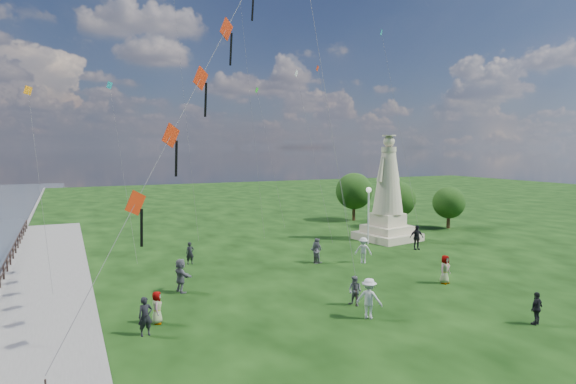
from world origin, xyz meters
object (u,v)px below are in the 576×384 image
lamppost (369,203)px  person_8 (363,250)px  person_7 (317,250)px  person_1 (355,291)px  person_2 (369,298)px  person_5 (181,275)px  statue (388,201)px  person_3 (537,308)px  person_9 (417,237)px  person_10 (157,307)px  person_6 (190,253)px  person_0 (145,316)px  person_4 (445,269)px  person_11 (316,252)px

lamppost → person_8: lamppost is taller
person_7 → person_1: bearing=127.0°
person_2 → person_7: person_2 is taller
person_5 → person_7: size_ratio=1.09×
statue → person_3: statue is taller
person_1 → person_9: bearing=103.0°
person_7 → person_5: bearing=69.2°
person_1 → person_7: size_ratio=0.88×
person_10 → person_6: bearing=-5.5°
person_10 → statue: bearing=-45.6°
person_8 → person_9: (6.33, 1.96, 0.06)m
person_0 → person_4: (17.39, 0.71, 0.01)m
person_3 → person_6: size_ratio=0.99×
person_6 → person_3: bearing=-56.0°
lamppost → person_7: lamppost is taller
statue → lamppost: bearing=-171.8°
person_5 → person_10: (-2.05, -4.34, -0.20)m
person_3 → person_1: bearing=-54.6°
statue → person_9: 5.00m
person_2 → person_9: 16.68m
person_2 → person_8: size_ratio=1.06×
statue → person_4: size_ratio=5.36×
person_4 → person_7: (-4.46, 7.80, 0.02)m
person_4 → person_8: (-1.53, 6.34, 0.06)m
person_5 → person_9: (19.43, 3.42, 0.02)m
person_9 → person_10: person_9 is taller
person_0 → person_5: (2.75, 5.58, 0.11)m
person_5 → person_8: bearing=-96.2°
person_7 → person_4: bearing=172.9°
person_5 → person_7: 10.59m
person_2 → person_6: 15.05m
person_4 → person_3: bearing=-113.9°
person_6 → person_8: 12.08m
person_0 → person_2: 10.18m
person_10 → person_11: person_11 is taller
person_4 → person_8: size_ratio=0.94×
lamppost → person_8: bearing=-127.1°
person_2 → lamppost: bearing=-77.3°
person_9 → statue: bearing=97.6°
person_2 → person_4: 8.05m
person_9 → person_7: bearing=-164.3°
person_0 → person_8: bearing=17.3°
person_10 → person_11: 14.11m
person_4 → person_9: size_ratio=0.88×
lamppost → person_6: bearing=-177.6°
person_4 → person_1: bearing=173.9°
person_0 → person_6: 12.76m
statue → person_2: 20.26m
person_1 → person_8: bearing=118.0°
person_1 → person_4: size_ratio=0.90×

